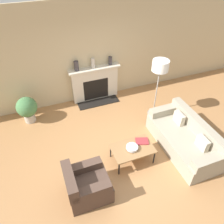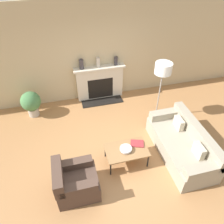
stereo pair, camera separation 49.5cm
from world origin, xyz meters
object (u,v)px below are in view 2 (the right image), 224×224
Objects in this scene: couch at (182,145)px; mantel_vase_center_left at (98,62)px; floor_lamp at (163,72)px; mantel_vase_left at (81,64)px; book at (137,143)px; bowl at (126,149)px; mantel_vase_center_right at (116,61)px; armchair_near at (75,182)px; fireplace at (100,83)px; potted_plant at (31,102)px; coffee_table at (126,150)px.

couch is 3.21m from mantel_vase_center_left.
floor_lamp is 2.29m from mantel_vase_left.
bowl is at bearing -140.40° from book.
mantel_vase_center_right is (0.50, 2.67, 0.75)m from bowl.
book is at bearing 20.72° from bowl.
mantel_vase_left is (-1.83, 1.35, -0.22)m from floor_lamp.
armchair_near is 3.26m from floor_lamp.
couch reaches higher than book.
mantel_vase_center_right is (0.51, 0.01, 0.67)m from fireplace.
mantel_vase_left is (-0.51, 0.01, 0.69)m from fireplace.
floor_lamp is at bearing -54.76° from armchair_near.
mantel_vase_left is 1.76m from potted_plant.
armchair_near is 0.49× the size of floor_lamp.
coffee_table is 2.79m from mantel_vase_center_left.
coffee_table is 3.83× the size of mantel_vase_center_right.
book is at bearing -82.99° from fireplace.
armchair_near is at bearing -144.76° from floor_lamp.
floor_lamp is (2.50, 1.76, 1.12)m from armchair_near.
floor_lamp reaches higher than mantel_vase_center_right.
mantel_vase_left is (-0.52, 2.67, 0.76)m from bowl.
couch is at bearing -55.69° from mantel_vase_left.
bowl reaches higher than book.
mantel_vase_center_left is (-0.06, 2.66, 0.84)m from coffee_table.
couch is 6.98× the size of mantel_vase_left.
mantel_vase_center_left is (-1.35, 1.35, -0.22)m from floor_lamp.
mantel_vase_center_right is at bearing 79.49° from bowl.
mantel_vase_left is 1.01m from mantel_vase_center_right.
book is (1.48, 0.56, 0.11)m from armchair_near.
mantel_vase_center_left reaches higher than bowl.
armchair_near is (-2.54, -0.37, 0.01)m from couch.
couch is 2.10× the size of coffee_table.
potted_plant is (-3.41, 2.34, 0.16)m from couch.
book is at bearing -100.12° from couch.
mantel_vase_center_right reaches higher than potted_plant.
mantel_vase_center_left is 0.53m from mantel_vase_center_right.
fireplace is at bearing 10.95° from potted_plant.
mantel_vase_center_left is at bearing 0.00° from mantel_vase_left.
coffee_table is at bearing -141.53° from book.
floor_lamp reaches higher than mantel_vase_left.
mantel_vase_left is at bearing 14.95° from potted_plant.
potted_plant is at bearing 132.66° from coffee_table.
bowl is (-0.02, -0.01, 0.08)m from coffee_table.
floor_lamp is (1.33, -1.34, 0.91)m from fireplace.
fireplace is 5.42× the size of mantel_vase_center_left.
armchair_near reaches higher than couch.
potted_plant is at bearing 156.46° from book.
coffee_table is 3.06m from potted_plant.
couch is at bearing -63.13° from mantel_vase_center_left.
mantel_vase_left is 0.37× the size of potted_plant.
bowl is at bearing -79.09° from mantel_vase_left.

